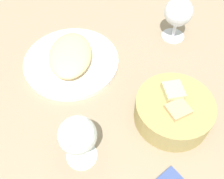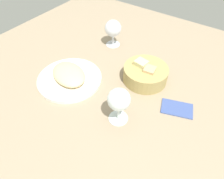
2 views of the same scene
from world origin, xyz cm
name	(u,v)px [view 2 (image 2 of 2)]	position (x,y,z in cm)	size (l,w,h in cm)	color
ground_plane	(110,87)	(0.00, 0.00, -1.00)	(140.00, 140.00, 2.00)	gray
plate	(70,79)	(-15.17, -6.85, 0.70)	(25.80, 25.80, 1.40)	white
omelette	(69,74)	(-15.17, -6.85, 3.38)	(16.78, 11.42, 3.95)	#EECC8C
lettuce_garnish	(63,68)	(-20.93, -4.35, 2.21)	(3.78, 3.78, 1.62)	#3B8531
bread_basket	(145,73)	(9.57, 10.97, 3.27)	(17.64, 17.64, 8.00)	tan
wine_glass_near	(119,101)	(11.64, -11.50, 9.19)	(7.50, 7.50, 13.58)	silver
wine_glass_far	(113,29)	(-15.55, 24.55, 8.36)	(7.86, 7.86, 12.79)	silver
folded_napkin	(177,108)	(26.52, 3.99, 0.40)	(11.00, 7.00, 0.80)	#3D5192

